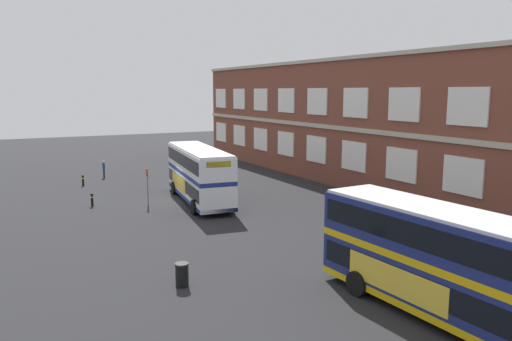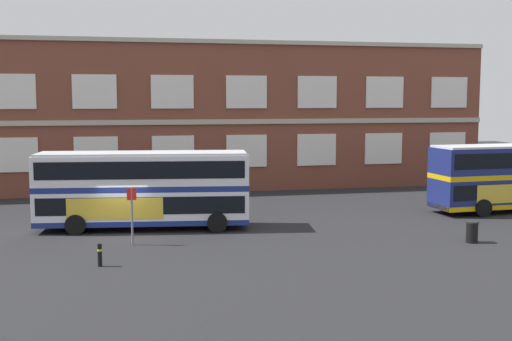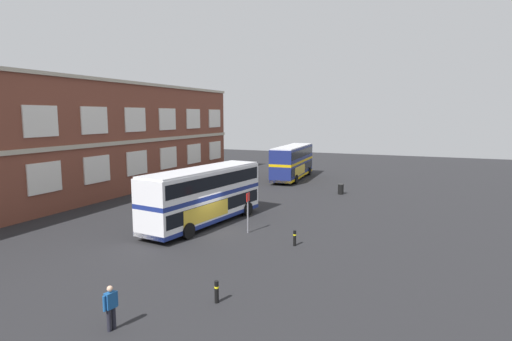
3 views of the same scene
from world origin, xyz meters
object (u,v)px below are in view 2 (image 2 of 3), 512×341
object	(u,v)px
bus_stand_flag	(132,211)
safety_bollard_east	(100,255)
station_litter_bin	(472,232)
double_decker_near	(143,189)

from	to	relation	value
bus_stand_flag	safety_bollard_east	xyz separation A→B (m)	(-1.41, -3.72, -1.14)
bus_stand_flag	safety_bollard_east	size ratio (longest dim) A/B	2.84
bus_stand_flag	station_litter_bin	xyz separation A→B (m)	(15.90, -2.91, -1.12)
double_decker_near	safety_bollard_east	bearing A→B (deg)	-105.71
double_decker_near	station_litter_bin	size ratio (longest dim) A/B	10.91
bus_stand_flag	safety_bollard_east	bearing A→B (deg)	-110.76
double_decker_near	station_litter_bin	bearing A→B (deg)	-23.65
bus_stand_flag	double_decker_near	bearing A→B (deg)	79.56
bus_stand_flag	safety_bollard_east	world-z (taller)	bus_stand_flag
bus_stand_flag	station_litter_bin	bearing A→B (deg)	-10.37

